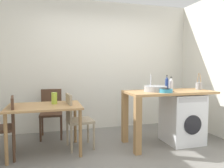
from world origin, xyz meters
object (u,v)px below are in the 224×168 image
at_px(utensil_crock, 199,86).
at_px(vase, 54,98).
at_px(chair_opposite, 76,118).
at_px(bottle_squat_brown, 171,84).
at_px(chair_person_seat, 5,124).
at_px(dining_table, 45,112).
at_px(mixing_bowl, 166,90).
at_px(bottle_tall_green, 167,83).
at_px(washing_machine, 182,118).
at_px(chair_spare_by_wall, 51,110).

height_order(utensil_crock, vase, utensil_crock).
relative_size(chair_opposite, bottle_squat_brown, 3.86).
xyz_separation_m(chair_person_seat, chair_opposite, (1.02, 0.13, 0.00)).
height_order(dining_table, vase, vase).
bearing_deg(mixing_bowl, bottle_tall_green, 57.78).
height_order(dining_table, bottle_squat_brown, bottle_squat_brown).
distance_m(mixing_bowl, vase, 1.79).
distance_m(dining_table, washing_machine, 2.33).
xyz_separation_m(chair_spare_by_wall, bottle_tall_green, (1.97, -0.82, 0.53)).
relative_size(chair_person_seat, bottle_squat_brown, 3.86).
bearing_deg(vase, mixing_bowl, -15.64).
bearing_deg(bottle_tall_green, bottle_squat_brown, 6.27).
bearing_deg(bottle_squat_brown, chair_spare_by_wall, 158.59).
bearing_deg(chair_person_seat, washing_machine, -99.43).
bearing_deg(chair_opposite, vase, -105.24).
bearing_deg(vase, dining_table, -146.31).
xyz_separation_m(bottle_squat_brown, vase, (-2.02, 0.13, -0.19)).
xyz_separation_m(chair_opposite, washing_machine, (1.83, -0.23, -0.08)).
relative_size(chair_spare_by_wall, bottle_tall_green, 3.41).
bearing_deg(chair_spare_by_wall, chair_opposite, 120.93).
xyz_separation_m(dining_table, chair_opposite, (0.48, 0.04, -0.14)).
distance_m(chair_opposite, bottle_squat_brown, 1.77).
relative_size(chair_spare_by_wall, vase, 4.90).
height_order(chair_spare_by_wall, utensil_crock, utensil_crock).
bearing_deg(chair_person_seat, bottle_tall_green, -96.57).
distance_m(washing_machine, bottle_tall_green, 0.67).
bearing_deg(utensil_crock, bottle_squat_brown, 169.35).
bearing_deg(utensil_crock, dining_table, 177.21).
relative_size(dining_table, chair_opposite, 1.22).
height_order(chair_opposite, washing_machine, chair_opposite).
xyz_separation_m(dining_table, chair_person_seat, (-0.55, -0.09, -0.14)).
distance_m(chair_spare_by_wall, mixing_bowl, 2.15).
bearing_deg(dining_table, chair_person_seat, -170.62).
bearing_deg(utensil_crock, chair_opposite, 175.50).
xyz_separation_m(chair_spare_by_wall, utensil_crock, (2.57, -0.90, 0.48)).
distance_m(dining_table, bottle_tall_green, 2.11).
xyz_separation_m(dining_table, mixing_bowl, (1.87, -0.38, 0.31)).
height_order(chair_person_seat, chair_opposite, same).
xyz_separation_m(mixing_bowl, utensil_crock, (0.81, 0.25, 0.04)).
height_order(chair_opposite, utensil_crock, utensil_crock).
bearing_deg(chair_spare_by_wall, bottle_squat_brown, 162.64).
bearing_deg(bottle_squat_brown, dining_table, 179.09).
relative_size(chair_person_seat, utensil_crock, 3.00).
distance_m(bottle_squat_brown, vase, 2.03).
relative_size(bottle_squat_brown, vase, 1.27).
xyz_separation_m(bottle_tall_green, vase, (-1.93, 0.14, -0.21)).
height_order(washing_machine, vase, vase).
xyz_separation_m(chair_opposite, bottle_tall_green, (1.60, -0.09, 0.53)).
height_order(chair_person_seat, washing_machine, chair_person_seat).
bearing_deg(chair_opposite, dining_table, -90.16).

